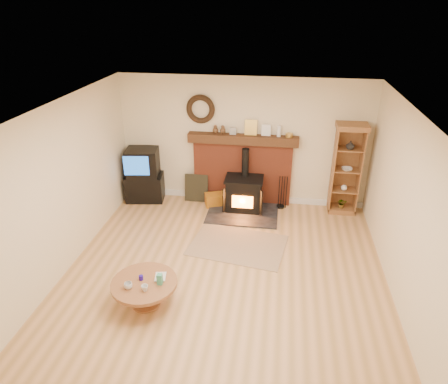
% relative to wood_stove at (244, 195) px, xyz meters
% --- Properties ---
extents(ground, '(5.50, 5.50, 0.00)m').
position_rel_wood_stove_xyz_m(ground, '(-0.08, -2.27, -0.34)').
color(ground, '#AF8249').
rests_on(ground, ground).
extents(room_shell, '(5.02, 5.52, 2.61)m').
position_rel_wood_stove_xyz_m(room_shell, '(-0.10, -2.18, 1.37)').
color(room_shell, beige).
rests_on(room_shell, ground).
extents(chimney_breast, '(2.20, 0.22, 1.78)m').
position_rel_wood_stove_xyz_m(chimney_breast, '(-0.08, 0.40, 0.46)').
color(chimney_breast, '#993F27').
rests_on(chimney_breast, ground).
extents(wood_stove, '(1.40, 1.00, 1.27)m').
position_rel_wood_stove_xyz_m(wood_stove, '(0.00, 0.00, 0.00)').
color(wood_stove, black).
rests_on(wood_stove, ground).
extents(area_rug, '(1.77, 1.35, 0.01)m').
position_rel_wood_stove_xyz_m(area_rug, '(0.04, -1.30, -0.34)').
color(area_rug, brown).
rests_on(area_rug, ground).
extents(tv_unit, '(0.84, 0.64, 1.14)m').
position_rel_wood_stove_xyz_m(tv_unit, '(-2.13, 0.20, 0.20)').
color(tv_unit, black).
rests_on(tv_unit, ground).
extents(curio_cabinet, '(0.59, 0.42, 1.83)m').
position_rel_wood_stove_xyz_m(curio_cabinet, '(1.96, 0.28, 0.57)').
color(curio_cabinet, brown).
rests_on(curio_cabinet, ground).
extents(firelog_box, '(0.48, 0.39, 0.26)m').
position_rel_wood_stove_xyz_m(firelog_box, '(-0.60, 0.13, -0.21)').
color(firelog_box, '#BF8A0E').
rests_on(firelog_box, ground).
extents(leaning_painting, '(0.49, 0.13, 0.59)m').
position_rel_wood_stove_xyz_m(leaning_painting, '(-1.03, 0.28, -0.05)').
color(leaning_painting, black).
rests_on(leaning_painting, ground).
extents(fire_tools, '(0.19, 0.16, 0.70)m').
position_rel_wood_stove_xyz_m(fire_tools, '(0.76, 0.23, -0.19)').
color(fire_tools, black).
rests_on(fire_tools, ground).
extents(coffee_table, '(0.92, 0.92, 0.55)m').
position_rel_wood_stove_xyz_m(coffee_table, '(-1.08, -2.97, -0.02)').
color(coffee_table, brown).
rests_on(coffee_table, ground).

